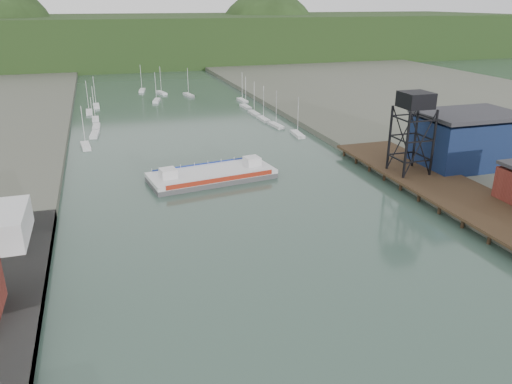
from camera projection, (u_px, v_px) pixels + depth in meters
east_pier at (458, 194)px, 89.91m from camera, size 14.00×70.00×2.45m
lift_tower at (415, 105)px, 95.99m from camera, size 6.50×6.50×16.00m
blue_shed at (467, 140)px, 105.05m from camera, size 20.50×14.50×11.30m
marina_sailboats at (175, 112)px, 163.36m from camera, size 57.71×92.65×0.90m
distant_hills at (126, 43)px, 303.65m from camera, size 500.00×120.00×80.00m
chain_ferry at (212, 175)px, 102.28m from camera, size 26.56×13.70×3.65m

